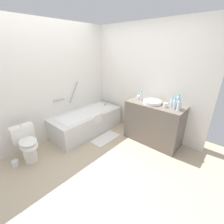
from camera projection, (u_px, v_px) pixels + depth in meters
The scene contains 17 objects.
ground_plane at pixel (92, 160), 2.78m from camera, with size 4.17×4.17×0.00m, color #C1AD8E.
wall_back_tiled at pixel (46, 85), 3.10m from camera, with size 3.57×0.10×2.41m, color white.
wall_right_mirror at pixel (143, 81), 3.43m from camera, with size 0.10×2.91×2.41m, color white.
bathtub at pixel (87, 121), 3.66m from camera, with size 1.68×0.74×1.17m.
toilet at pixel (27, 144), 2.66m from camera, with size 0.37×0.54×0.66m.
vanity_counter at pixel (153, 123), 3.21m from camera, with size 0.54×1.14×0.87m, color #6B6056.
sink_basin at pixel (152, 102), 3.03m from camera, with size 0.35×0.35×0.06m, color white.
sink_faucet at pixel (157, 100), 3.17m from camera, with size 0.13×0.15×0.07m.
water_bottle_0 at pixel (178, 102), 2.77m from camera, with size 0.07×0.07×0.25m.
water_bottle_1 at pixel (179, 106), 2.69m from camera, with size 0.07×0.07×0.19m.
water_bottle_2 at pixel (175, 104), 2.76m from camera, with size 0.06×0.06×0.20m.
water_bottle_3 at pixel (172, 103), 2.82m from camera, with size 0.06×0.06×0.19m.
water_bottle_4 at pixel (141, 96), 3.23m from camera, with size 0.06×0.06×0.18m.
drinking_glass_0 at pixel (165, 105), 2.85m from camera, with size 0.07×0.07×0.08m, color white.
drinking_glass_1 at pixel (138, 97), 3.30m from camera, with size 0.06×0.06×0.08m, color white.
bath_mat at pixel (106, 138), 3.44m from camera, with size 0.66×0.33×0.01m, color white.
toilet_paper_roll at pixel (15, 163), 2.63m from camera, with size 0.11×0.11×0.11m, color white.
Camera 1 is at (-1.41, -1.73, 1.91)m, focal length 24.34 mm.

